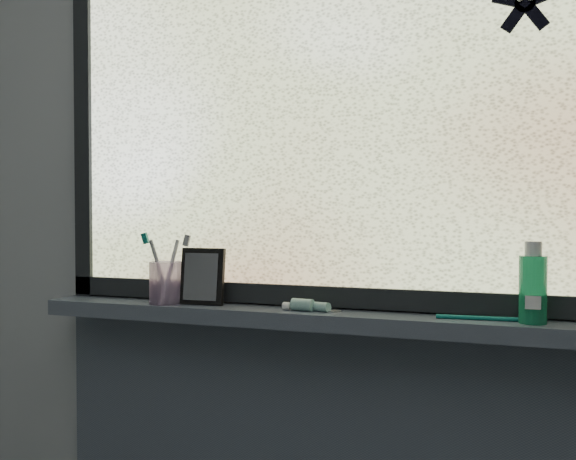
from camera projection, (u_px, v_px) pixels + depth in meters
The scene contains 11 objects.
wall_back at pixel (352, 216), 1.59m from camera, with size 3.00×0.01×2.50m, color #9EA3A8.
windowsill at pixel (344, 320), 1.53m from camera, with size 1.62×0.14×0.04m, color #454D5C.
window_pane at pixel (350, 101), 1.56m from camera, with size 1.50×0.01×1.00m, color silver.
frame_bottom at pixel (349, 297), 1.57m from camera, with size 1.60×0.03×0.05m, color black.
frame_left at pixel (85, 117), 1.82m from camera, with size 0.05×0.03×1.10m, color black.
starfish_sticker at pixel (525, 3), 1.41m from camera, with size 0.15×0.02×0.15m, color black, non-canonical shape.
vanity_mirror at pixel (203, 276), 1.65m from camera, with size 0.12×0.06×0.15m, color black.
toothpaste_tube at pixel (309, 305), 1.54m from camera, with size 0.17×0.04×0.03m, color silver, non-canonical shape.
toothbrush_cup at pixel (165, 283), 1.67m from camera, with size 0.08×0.08×0.11m, color #C9A0D4.
toothbrush_lying at pixel (478, 317), 1.41m from camera, with size 0.22×0.02×0.01m, color #0B665E, non-canonical shape.
mouthwash_bottle at pixel (533, 282), 1.37m from camera, with size 0.06×0.06×0.15m, color #1D9863.
Camera 1 is at (0.39, -0.25, 1.26)m, focal length 40.00 mm.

